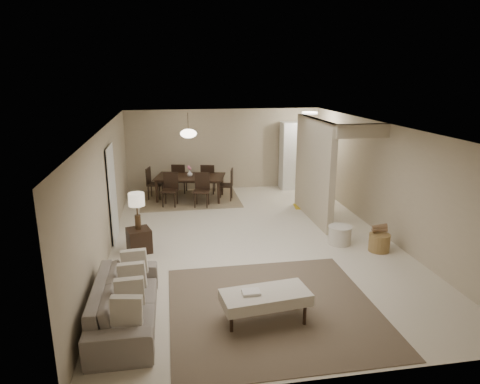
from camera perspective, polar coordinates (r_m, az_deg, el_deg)
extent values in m
plane|color=beige|center=(9.48, 1.59, -6.43)|extent=(9.00, 9.00, 0.00)
plane|color=white|center=(8.85, 1.71, 8.76)|extent=(9.00, 9.00, 0.00)
plane|color=tan|center=(13.43, -2.13, 5.69)|extent=(6.00, 0.00, 6.00)
plane|color=tan|center=(9.00, -17.42, 0.05)|extent=(0.00, 9.00, 9.00)
plane|color=tan|center=(10.10, 18.60, 1.58)|extent=(0.00, 9.00, 9.00)
cube|color=tan|center=(10.73, 9.81, 2.96)|extent=(0.15, 2.50, 2.50)
cube|color=black|center=(9.63, -16.69, -0.32)|extent=(0.04, 0.90, 2.04)
cube|color=white|center=(13.63, 7.95, 4.85)|extent=(1.20, 0.55, 2.10)
cylinder|color=white|center=(12.53, 9.29, 10.37)|extent=(0.44, 0.44, 0.05)
cube|color=brown|center=(6.94, 4.45, -15.17)|extent=(3.20, 3.20, 0.01)
imported|color=gray|center=(6.65, -15.05, -13.99)|extent=(2.24, 0.89, 0.65)
cube|color=beige|center=(6.46, 3.41, -13.86)|extent=(1.35, 0.74, 0.17)
cylinder|color=black|center=(6.31, -1.15, -17.06)|extent=(0.05, 0.05, 0.29)
cylinder|color=black|center=(6.53, 8.60, -16.02)|extent=(0.05, 0.05, 0.29)
cylinder|color=black|center=(6.67, -1.72, -15.09)|extent=(0.05, 0.05, 0.29)
cylinder|color=black|center=(6.88, 7.46, -14.21)|extent=(0.05, 0.05, 0.29)
cube|color=black|center=(9.04, -13.30, -6.30)|extent=(0.56, 0.56, 0.49)
cylinder|color=#422F1C|center=(8.90, -13.45, -3.92)|extent=(0.12, 0.12, 0.30)
cylinder|color=#422F1C|center=(8.81, -13.57, -2.21)|extent=(0.03, 0.03, 0.26)
cylinder|color=beige|center=(8.76, -13.65, -0.96)|extent=(0.32, 0.32, 0.26)
cylinder|color=beige|center=(9.47, 13.16, -5.62)|extent=(0.50, 0.50, 0.39)
cylinder|color=brown|center=(9.31, 18.07, -6.43)|extent=(0.54, 0.54, 0.36)
cube|color=#7E6B4E|center=(12.55, -6.61, -0.94)|extent=(2.80, 2.10, 0.01)
imported|color=black|center=(12.46, -6.66, 0.55)|extent=(2.15, 1.52, 0.69)
imported|color=white|center=(12.36, -6.72, 2.47)|extent=(0.19, 0.19, 0.17)
cube|color=yellow|center=(11.95, 9.26, -1.90)|extent=(0.91, 0.63, 0.01)
cylinder|color=#422F1C|center=(12.11, -6.94, 9.29)|extent=(0.02, 0.02, 0.50)
ellipsoid|color=#FFEAC6|center=(12.15, -6.89, 7.75)|extent=(0.46, 0.46, 0.25)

